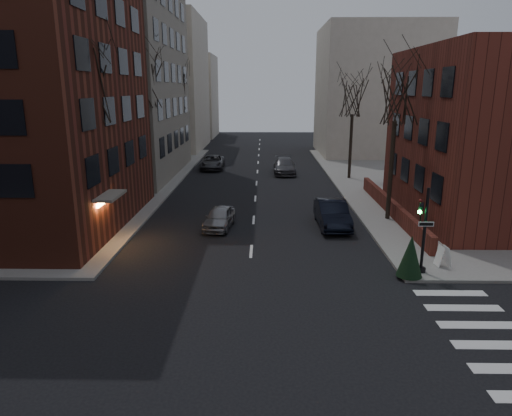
{
  "coord_description": "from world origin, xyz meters",
  "views": [
    {
      "loc": [
        0.65,
        -10.95,
        8.45
      ],
      "look_at": [
        0.23,
        13.5,
        2.0
      ],
      "focal_mm": 32.0,
      "sensor_mm": 36.0,
      "label": 1
    }
  ],
  "objects_px": {
    "tree_left_a": "(87,88)",
    "car_lane_gray": "(284,166)",
    "tree_right_b": "(353,98)",
    "car_lane_far": "(212,162)",
    "tree_left_c": "(177,92)",
    "streetlamp_near": "(142,148)",
    "sandwich_board": "(443,256)",
    "streetlamp_far": "(187,126)",
    "evergreen_shrub": "(411,256)",
    "traffic_signal": "(423,236)",
    "tree_left_b": "(144,82)",
    "parked_sedan": "(332,214)",
    "tree_right_a": "(397,95)",
    "car_lane_silver": "(219,217)"
  },
  "relations": [
    {
      "from": "evergreen_shrub",
      "to": "car_lane_gray",
      "type": "bearing_deg",
      "value": 99.73
    },
    {
      "from": "tree_left_b",
      "to": "car_lane_gray",
      "type": "relative_size",
      "value": 2.02
    },
    {
      "from": "tree_left_a",
      "to": "tree_left_c",
      "type": "relative_size",
      "value": 1.06
    },
    {
      "from": "tree_right_a",
      "to": "car_lane_silver",
      "type": "distance_m",
      "value": 13.26
    },
    {
      "from": "traffic_signal",
      "to": "tree_right_a",
      "type": "xyz_separation_m",
      "value": [
        0.86,
        9.01,
        6.12
      ]
    },
    {
      "from": "traffic_signal",
      "to": "tree_right_b",
      "type": "distance_m",
      "value": 23.71
    },
    {
      "from": "tree_right_a",
      "to": "tree_right_b",
      "type": "distance_m",
      "value": 14.01
    },
    {
      "from": "car_lane_far",
      "to": "tree_left_c",
      "type": "bearing_deg",
      "value": 146.21
    },
    {
      "from": "tree_left_a",
      "to": "streetlamp_far",
      "type": "distance_m",
      "value": 28.32
    },
    {
      "from": "tree_left_c",
      "to": "streetlamp_near",
      "type": "relative_size",
      "value": 1.55
    },
    {
      "from": "tree_left_b",
      "to": "tree_right_b",
      "type": "distance_m",
      "value": 18.64
    },
    {
      "from": "parked_sedan",
      "to": "evergreen_shrub",
      "type": "bearing_deg",
      "value": -75.06
    },
    {
      "from": "tree_left_a",
      "to": "car_lane_silver",
      "type": "distance_m",
      "value": 10.54
    },
    {
      "from": "tree_right_b",
      "to": "sandwich_board",
      "type": "bearing_deg",
      "value": -88.74
    },
    {
      "from": "car_lane_gray",
      "to": "car_lane_far",
      "type": "distance_m",
      "value": 8.06
    },
    {
      "from": "traffic_signal",
      "to": "tree_left_b",
      "type": "distance_m",
      "value": 24.87
    },
    {
      "from": "tree_right_b",
      "to": "car_lane_far",
      "type": "relative_size",
      "value": 1.76
    },
    {
      "from": "car_lane_gray",
      "to": "streetlamp_far",
      "type": "bearing_deg",
      "value": 147.53
    },
    {
      "from": "car_lane_gray",
      "to": "evergreen_shrub",
      "type": "height_order",
      "value": "evergreen_shrub"
    },
    {
      "from": "tree_left_b",
      "to": "streetlamp_near",
      "type": "height_order",
      "value": "tree_left_b"
    },
    {
      "from": "traffic_signal",
      "to": "car_lane_silver",
      "type": "distance_m",
      "value": 12.42
    },
    {
      "from": "streetlamp_near",
      "to": "car_lane_silver",
      "type": "relative_size",
      "value": 1.61
    },
    {
      "from": "parked_sedan",
      "to": "evergreen_shrub",
      "type": "xyz_separation_m",
      "value": [
        2.35,
        -8.13,
        0.29
      ]
    },
    {
      "from": "traffic_signal",
      "to": "car_lane_silver",
      "type": "bearing_deg",
      "value": 144.2
    },
    {
      "from": "car_lane_silver",
      "to": "sandwich_board",
      "type": "height_order",
      "value": "car_lane_silver"
    },
    {
      "from": "streetlamp_far",
      "to": "evergreen_shrub",
      "type": "distance_m",
      "value": 37.04
    },
    {
      "from": "tree_left_b",
      "to": "car_lane_far",
      "type": "distance_m",
      "value": 14.69
    },
    {
      "from": "tree_right_b",
      "to": "parked_sedan",
      "type": "bearing_deg",
      "value": -104.06
    },
    {
      "from": "tree_left_a",
      "to": "evergreen_shrub",
      "type": "relative_size",
      "value": 5.33
    },
    {
      "from": "tree_right_a",
      "to": "car_lane_far",
      "type": "relative_size",
      "value": 1.87
    },
    {
      "from": "tree_left_b",
      "to": "tree_right_b",
      "type": "relative_size",
      "value": 1.18
    },
    {
      "from": "streetlamp_near",
      "to": "evergreen_shrub",
      "type": "height_order",
      "value": "streetlamp_near"
    },
    {
      "from": "tree_right_a",
      "to": "tree_left_b",
      "type": "bearing_deg",
      "value": 155.56
    },
    {
      "from": "tree_left_c",
      "to": "car_lane_far",
      "type": "bearing_deg",
      "value": -31.97
    },
    {
      "from": "streetlamp_near",
      "to": "car_lane_silver",
      "type": "distance_m",
      "value": 9.14
    },
    {
      "from": "streetlamp_near",
      "to": "car_lane_gray",
      "type": "relative_size",
      "value": 1.18
    },
    {
      "from": "tree_left_a",
      "to": "car_lane_gray",
      "type": "distance_m",
      "value": 25.15
    },
    {
      "from": "tree_right_a",
      "to": "car_lane_far",
      "type": "bearing_deg",
      "value": 124.97
    },
    {
      "from": "car_lane_far",
      "to": "evergreen_shrub",
      "type": "height_order",
      "value": "evergreen_shrub"
    },
    {
      "from": "car_lane_far",
      "to": "evergreen_shrub",
      "type": "bearing_deg",
      "value": -69.08
    },
    {
      "from": "parked_sedan",
      "to": "tree_left_a",
      "type": "bearing_deg",
      "value": -170.39
    },
    {
      "from": "tree_left_c",
      "to": "car_lane_gray",
      "type": "distance_m",
      "value": 14.55
    },
    {
      "from": "tree_left_c",
      "to": "tree_right_b",
      "type": "distance_m",
      "value": 19.34
    },
    {
      "from": "tree_left_a",
      "to": "parked_sedan",
      "type": "xyz_separation_m",
      "value": [
        13.75,
        2.63,
        -7.64
      ]
    },
    {
      "from": "tree_right_a",
      "to": "evergreen_shrub",
      "type": "distance_m",
      "value": 11.85
    },
    {
      "from": "sandwich_board",
      "to": "tree_left_a",
      "type": "bearing_deg",
      "value": 162.3
    },
    {
      "from": "streetlamp_near",
      "to": "streetlamp_far",
      "type": "distance_m",
      "value": 20.0
    },
    {
      "from": "traffic_signal",
      "to": "car_lane_far",
      "type": "xyz_separation_m",
      "value": [
        -12.81,
        28.56,
        -1.18
      ]
    },
    {
      "from": "traffic_signal",
      "to": "sandwich_board",
      "type": "xyz_separation_m",
      "value": [
        1.35,
        0.75,
        -1.26
      ]
    },
    {
      "from": "streetlamp_far",
      "to": "parked_sedan",
      "type": "bearing_deg",
      "value": -62.61
    }
  ]
}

